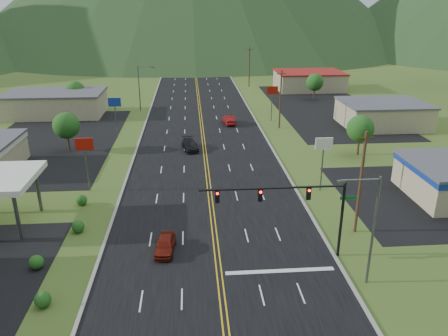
{
  "coord_description": "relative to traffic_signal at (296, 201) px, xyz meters",
  "views": [
    {
      "loc": [
        -2.0,
        -17.97,
        20.7
      ],
      "look_at": [
        1.37,
        24.35,
        4.5
      ],
      "focal_mm": 35.0,
      "sensor_mm": 36.0,
      "label": 1
    }
  ],
  "objects": [
    {
      "name": "tree_east_b",
      "position": [
        19.52,
        64.0,
        -1.44
      ],
      "size": [
        3.84,
        3.84,
        5.82
      ],
      "color": "#382314",
      "rests_on": "ground"
    },
    {
      "name": "pole_sign_west_b",
      "position": [
        -20.48,
        38.0,
        -0.28
      ],
      "size": [
        2.0,
        0.18,
        6.4
      ],
      "color": "#59595E",
      "rests_on": "ground"
    },
    {
      "name": "utility_pole_a",
      "position": [
        7.02,
        4.0,
        -0.2
      ],
      "size": [
        1.6,
        0.28,
        10.0
      ],
      "color": "#382314",
      "rests_on": "ground"
    },
    {
      "name": "utility_pole_c",
      "position": [
        7.02,
        81.0,
        -0.2
      ],
      "size": [
        1.6,
        0.28,
        10.0
      ],
      "color": "#382314",
      "rests_on": "ground"
    },
    {
      "name": "pole_sign_east_a",
      "position": [
        6.52,
        14.0,
        -0.28
      ],
      "size": [
        2.0,
        0.18,
        6.4
      ],
      "color": "#59595E",
      "rests_on": "ground"
    },
    {
      "name": "pole_sign_east_b",
      "position": [
        6.52,
        46.0,
        -0.28
      ],
      "size": [
        2.0,
        0.18,
        6.4
      ],
      "color": "#59595E",
      "rests_on": "ground"
    },
    {
      "name": "tree_west_b",
      "position": [
        -31.48,
        58.0,
        -1.44
      ],
      "size": [
        3.84,
        3.84,
        5.82
      ],
      "color": "#382314",
      "rests_on": "ground"
    },
    {
      "name": "car_red_near",
      "position": [
        -10.99,
        1.8,
        -4.64
      ],
      "size": [
        1.98,
        4.15,
        1.37
      ],
      "primitive_type": "imported",
      "rotation": [
        0.0,
        0.0,
        -0.09
      ],
      "color": "maroon",
      "rests_on": "ground"
    },
    {
      "name": "car_dark_mid",
      "position": [
        -8.63,
        30.17,
        -4.62
      ],
      "size": [
        2.78,
        5.17,
        1.42
      ],
      "primitive_type": "imported",
      "rotation": [
        0.0,
        0.0,
        0.17
      ],
      "color": "black",
      "rests_on": "ground"
    },
    {
      "name": "traffic_signal",
      "position": [
        0.0,
        0.0,
        0.0
      ],
      "size": [
        13.1,
        0.43,
        7.0
      ],
      "color": "black",
      "rests_on": "ground"
    },
    {
      "name": "streetlight_west",
      "position": [
        -18.16,
        56.0,
        -0.15
      ],
      "size": [
        3.28,
        0.25,
        9.0
      ],
      "color": "#59595E",
      "rests_on": "ground"
    },
    {
      "name": "tree_west_a",
      "position": [
        -26.48,
        31.0,
        -1.44
      ],
      "size": [
        3.84,
        3.84,
        5.82
      ],
      "color": "#382314",
      "rests_on": "ground"
    },
    {
      "name": "utility_pole_d",
      "position": [
        7.02,
        121.0,
        -0.2
      ],
      "size": [
        1.6,
        0.28,
        10.0
      ],
      "color": "#382314",
      "rests_on": "ground"
    },
    {
      "name": "building_west_far",
      "position": [
        -34.48,
        54.0,
        -3.07
      ],
      "size": [
        18.4,
        11.4,
        4.5
      ],
      "color": "#C7BB8A",
      "rests_on": "ground"
    },
    {
      "name": "utility_pole_b",
      "position": [
        7.02,
        41.0,
        -0.2
      ],
      "size": [
        1.6,
        0.28,
        10.0
      ],
      "color": "#382314",
      "rests_on": "ground"
    },
    {
      "name": "car_red_far",
      "position": [
        -1.52,
        44.25,
        -4.55
      ],
      "size": [
        2.2,
        4.92,
        1.57
      ],
      "primitive_type": "imported",
      "rotation": [
        0.0,
        0.0,
        3.26
      ],
      "color": "maroon",
      "rests_on": "ground"
    },
    {
      "name": "tree_east_a",
      "position": [
        15.52,
        26.0,
        -1.44
      ],
      "size": [
        3.84,
        3.84,
        5.82
      ],
      "color": "#382314",
      "rests_on": "ground"
    },
    {
      "name": "streetlight_east",
      "position": [
        4.7,
        -4.0,
        -0.15
      ],
      "size": [
        3.28,
        0.25,
        9.0
      ],
      "color": "#59595E",
      "rests_on": "ground"
    },
    {
      "name": "pole_sign_west_a",
      "position": [
        -20.48,
        16.0,
        -0.28
      ],
      "size": [
        2.0,
        0.18,
        6.4
      ],
      "color": "#59595E",
      "rests_on": "ground"
    },
    {
      "name": "building_east_far",
      "position": [
        21.52,
        76.0,
        -3.07
      ],
      "size": [
        16.4,
        12.4,
        4.5
      ],
      "color": "#C7BB8A",
      "rests_on": "ground"
    },
    {
      "name": "building_east_mid",
      "position": [
        25.52,
        41.0,
        -3.17
      ],
      "size": [
        14.4,
        11.4,
        4.3
      ],
      "color": "#C7BB8A",
      "rests_on": "ground"
    }
  ]
}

